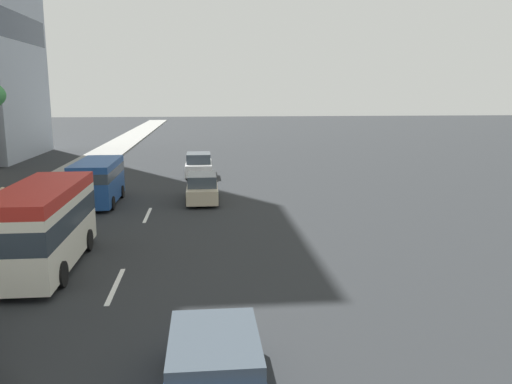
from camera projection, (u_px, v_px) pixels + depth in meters
ground_plane at (160, 187)px, 33.63m from camera, size 198.00×198.00×0.00m
sidewalk_right at (51, 188)px, 32.95m from camera, size 162.00×3.69×0.15m
lane_stripe_mid at (115, 286)px, 16.51m from camera, size 3.20×0.16×0.01m
lane_stripe_far at (148, 215)px, 26.03m from camera, size 3.20×0.16×0.01m
van_lead at (98, 179)px, 28.40m from camera, size 5.36×2.20×2.40m
minibus_second at (43, 224)px, 17.92m from camera, size 6.68×2.32×2.92m
car_fourth at (202, 188)px, 29.28m from camera, size 4.64×1.79×1.58m
car_fifth at (199, 165)px, 38.02m from camera, size 4.40×1.93×1.71m
car_sixth at (215, 371)px, 10.09m from camera, size 4.53×1.93×1.55m
pedestrian_near_lamp at (4, 204)px, 23.35m from camera, size 0.37×0.39×1.75m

